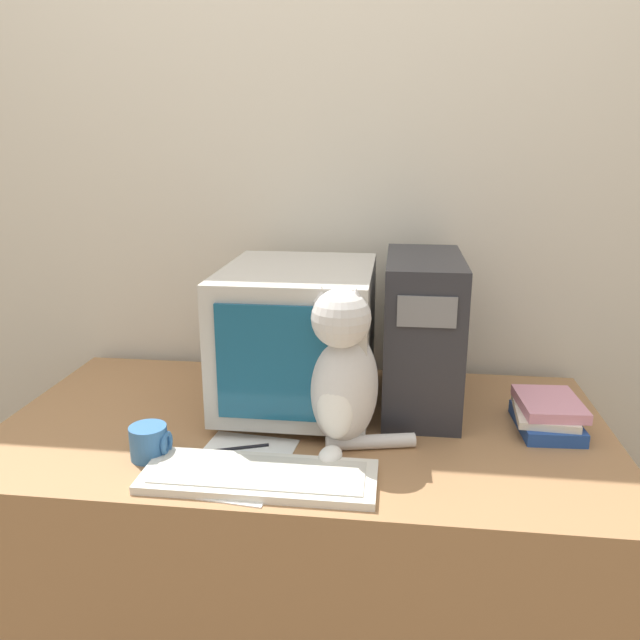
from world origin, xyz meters
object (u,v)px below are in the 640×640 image
Objects in this scene: computer_tower at (422,332)px; crt_monitor at (298,336)px; mug at (150,442)px; pen at (240,448)px; keyboard at (259,476)px; cat at (343,376)px; book_stack at (547,414)px.

crt_monitor is at bearing -171.71° from computer_tower.
pen is at bearing 17.43° from mug.
keyboard is 0.15m from pen.
keyboard is 3.79× the size of pen.
crt_monitor is 5.33× the size of mug.
mug is (-0.29, -0.34, -0.16)m from crt_monitor.
computer_tower is at bearing 37.64° from pen.
keyboard is 0.28m from mug.
keyboard is 5.52× the size of mug.
pen is at bearing -154.50° from cat.
computer_tower is 0.75m from mug.
mug is at bearing -153.56° from cat.
crt_monitor reaches higher than book_stack.
mug is (-0.19, -0.06, 0.03)m from pen.
book_stack is (0.66, 0.34, 0.03)m from keyboard.
keyboard is 0.30m from cat.
book_stack reaches higher than pen.
book_stack is 2.40× the size of mug.
pen is at bearing 120.61° from keyboard.
book_stack is at bearing 15.84° from pen.
crt_monitor is 0.26m from cat.
pen is (-0.74, -0.21, -0.03)m from book_stack.
crt_monitor is 0.45m from keyboard.
cat is 2.94× the size of pen.
crt_monitor is 1.17× the size of computer_tower.
book_stack is at bearing 26.93° from keyboard.
cat is at bearing 15.36° from pen.
book_stack reaches higher than keyboard.
mug is (-0.62, -0.39, -0.17)m from computer_tower.
cat is (0.14, -0.21, -0.03)m from crt_monitor.
book_stack and mug have the same top height.
book_stack is (0.50, 0.14, -0.13)m from cat.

